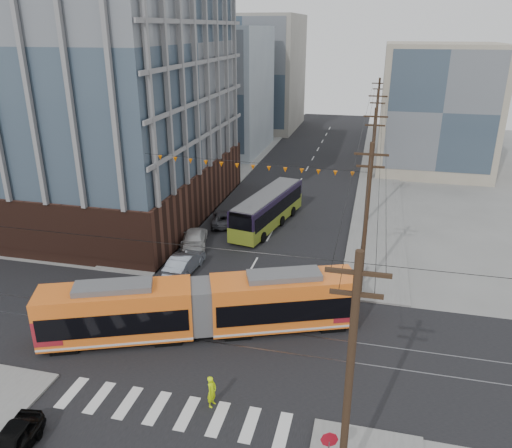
% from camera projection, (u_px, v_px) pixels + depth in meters
% --- Properties ---
extents(ground, '(160.00, 160.00, 0.00)m').
position_uv_depth(ground, '(193.00, 373.00, 27.49)').
color(ground, slate).
extents(office_building, '(30.00, 25.00, 28.60)m').
position_uv_depth(office_building, '(54.00, 66.00, 47.86)').
color(office_building, '#381E16').
rests_on(office_building, ground).
extents(bg_bldg_nw_near, '(18.00, 16.00, 18.00)m').
position_uv_depth(bg_bldg_nw_near, '(205.00, 90.00, 74.92)').
color(bg_bldg_nw_near, '#8C99A5').
rests_on(bg_bldg_nw_near, ground).
extents(bg_bldg_ne_near, '(14.00, 14.00, 16.00)m').
position_uv_depth(bg_bldg_ne_near, '(437.00, 109.00, 64.44)').
color(bg_bldg_ne_near, gray).
rests_on(bg_bldg_ne_near, ground).
extents(bg_bldg_nw_far, '(16.00, 18.00, 20.00)m').
position_uv_depth(bg_bldg_nw_far, '(255.00, 73.00, 91.98)').
color(bg_bldg_nw_far, gray).
rests_on(bg_bldg_nw_far, ground).
extents(bg_bldg_ne_far, '(16.00, 16.00, 14.00)m').
position_uv_depth(bg_bldg_ne_far, '(437.00, 97.00, 82.45)').
color(bg_bldg_ne_far, '#8C99A5').
rests_on(bg_bldg_ne_far, ground).
extents(utility_pole_near, '(0.30, 0.30, 11.00)m').
position_uv_depth(utility_pole_near, '(348.00, 388.00, 18.18)').
color(utility_pole_near, black).
rests_on(utility_pole_near, ground).
extents(utility_pole_far, '(0.30, 0.30, 11.00)m').
position_uv_depth(utility_pole_far, '(377.00, 116.00, 74.23)').
color(utility_pole_far, black).
rests_on(utility_pole_far, ground).
extents(streetcar, '(18.79, 9.63, 3.69)m').
position_uv_depth(streetcar, '(202.00, 307.00, 30.41)').
color(streetcar, orange).
rests_on(streetcar, ground).
extents(city_bus, '(4.79, 12.01, 3.33)m').
position_uv_depth(city_bus, '(268.00, 209.00, 47.41)').
color(city_bus, black).
rests_on(city_bus, ground).
extents(black_sedan, '(2.10, 4.07, 1.32)m').
position_uv_depth(black_sedan, '(10.00, 445.00, 21.91)').
color(black_sedan, black).
rests_on(black_sedan, ground).
extents(parked_car_silver, '(1.94, 4.74, 1.53)m').
position_uv_depth(parked_car_silver, '(185.00, 263.00, 38.66)').
color(parked_car_silver, '#8A93A1').
rests_on(parked_car_silver, ground).
extents(parked_car_white, '(3.28, 5.39, 1.46)m').
position_uv_depth(parked_car_white, '(194.00, 238.00, 43.36)').
color(parked_car_white, '#B8B8B8').
rests_on(parked_car_white, ground).
extents(parked_car_grey, '(3.15, 4.92, 1.26)m').
position_uv_depth(parked_car_grey, '(223.00, 218.00, 48.07)').
color(parked_car_grey, '#484951').
rests_on(parked_car_grey, ground).
extents(pedestrian, '(0.52, 0.69, 1.72)m').
position_uv_depth(pedestrian, '(212.00, 391.00, 24.83)').
color(pedestrian, '#D5FF07').
rests_on(pedestrian, ground).
extents(jersey_barrier, '(1.48, 3.97, 0.78)m').
position_uv_depth(jersey_barrier, '(358.00, 279.00, 37.00)').
color(jersey_barrier, gray).
rests_on(jersey_barrier, ground).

